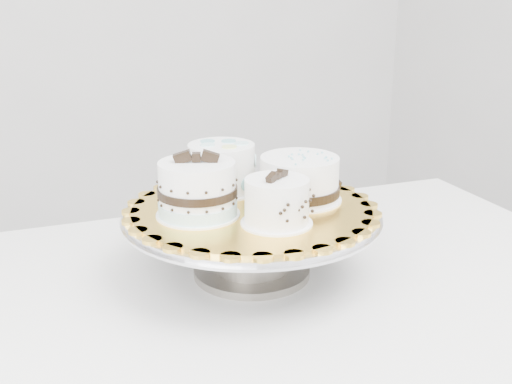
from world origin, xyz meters
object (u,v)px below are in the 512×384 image
table (272,336)px  cake_stand (252,231)px  cake_swirl (277,203)px  cake_banded (197,191)px  cake_dots (222,167)px  cake_board (252,209)px  cake_ribbon (300,180)px

table → cake_stand: size_ratio=3.18×
cake_swirl → cake_banded: size_ratio=0.81×
cake_banded → cake_dots: bearing=73.4°
table → cake_swirl: bearing=-101.2°
cake_board → cake_dots: 0.10m
cake_banded → cake_stand: bearing=22.6°
cake_swirl → cake_ribbon: bearing=11.7°
cake_dots → cake_ribbon: (0.08, -0.10, -0.01)m
table → cake_banded: cake_banded is taller
cake_ribbon → cake_dots: bearing=133.2°
cake_swirl → cake_stand: bearing=58.9°
cake_stand → cake_board: size_ratio=1.09×
cake_dots → cake_banded: bearing=-156.8°
table → cake_dots: size_ratio=8.99×
cake_board → cake_banded: cake_banded is taller
cake_stand → cake_ribbon: size_ratio=2.80×
cake_ribbon → cake_swirl: bearing=-137.6°
table → cake_swirl: (-0.01, -0.03, 0.23)m
cake_dots → cake_swirl: bearing=-112.8°
table → cake_board: 0.20m
cake_swirl → cake_dots: (0.00, 0.17, 0.01)m
cake_board → cake_swirl: size_ratio=2.99×
cake_banded → cake_dots: 0.12m
cake_banded → cake_ribbon: 0.17m
cake_banded → cake_dots: size_ratio=1.08×
cake_swirl → cake_dots: bearing=61.8°
table → cake_banded: size_ratio=8.34×
cake_dots → cake_ribbon: size_ratio=0.99×
cake_dots → cake_board: bearing=-110.3°
cake_board → cake_ribbon: bearing=-6.3°
table → cake_swirl: size_ratio=10.32×
cake_stand → cake_dots: cake_dots is taller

